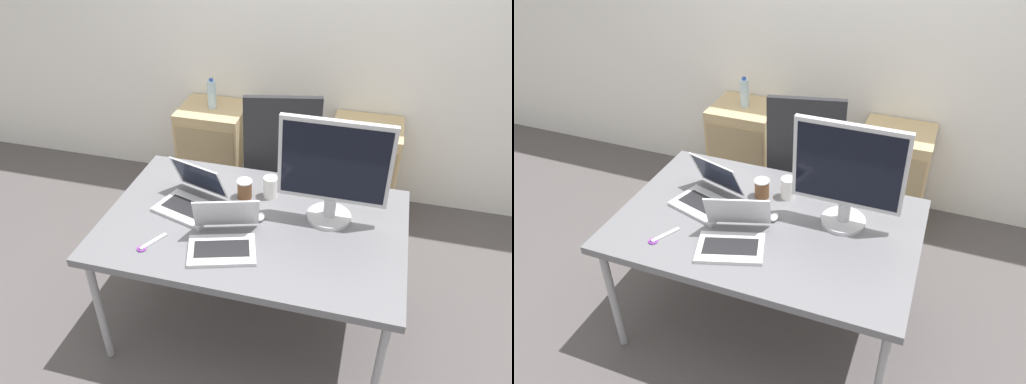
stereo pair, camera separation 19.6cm
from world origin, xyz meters
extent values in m
plane|color=#514C4C|center=(0.00, 0.00, 0.00)|extent=(14.00, 14.00, 0.00)
cube|color=white|center=(0.00, 1.47, 1.30)|extent=(10.00, 0.05, 2.60)
cube|color=slate|center=(0.00, 0.00, 0.69)|extent=(1.47, 0.96, 0.04)
cylinder|color=#99999E|center=(-0.68, -0.42, 0.34)|extent=(0.04, 0.04, 0.67)
cylinder|color=#99999E|center=(0.68, -0.42, 0.34)|extent=(0.04, 0.04, 0.67)
cylinder|color=#99999E|center=(-0.68, 0.42, 0.34)|extent=(0.04, 0.04, 0.67)
cylinder|color=#99999E|center=(0.68, 0.42, 0.34)|extent=(0.04, 0.04, 0.67)
cylinder|color=#232326|center=(-0.06, 0.87, 0.02)|extent=(0.56, 0.56, 0.04)
cylinder|color=gray|center=(-0.06, 0.87, 0.26)|extent=(0.05, 0.05, 0.44)
cube|color=#232326|center=(-0.06, 0.87, 0.48)|extent=(0.57, 0.57, 0.07)
cube|color=#232326|center=(0.00, 0.62, 0.81)|extent=(0.44, 0.14, 0.60)
cube|color=tan|center=(-0.64, 1.22, 0.35)|extent=(0.47, 0.41, 0.70)
cube|color=tan|center=(-0.64, 1.02, 0.35)|extent=(0.43, 0.01, 0.56)
cube|color=tan|center=(0.46, 1.22, 0.35)|extent=(0.47, 0.41, 0.70)
cube|color=tan|center=(0.46, 1.02, 0.35)|extent=(0.43, 0.01, 0.56)
cylinder|color=silver|center=(-0.64, 1.22, 0.80)|extent=(0.06, 0.06, 0.20)
cylinder|color=#3359B2|center=(-0.64, 1.22, 0.91)|extent=(0.03, 0.03, 0.02)
cube|color=silver|center=(-0.35, 0.01, 0.72)|extent=(0.35, 0.29, 0.02)
cube|color=black|center=(-0.35, 0.01, 0.73)|extent=(0.27, 0.18, 0.00)
cube|color=silver|center=(-0.33, 0.15, 0.83)|extent=(0.32, 0.18, 0.20)
cube|color=black|center=(-0.33, 0.14, 0.83)|extent=(0.29, 0.16, 0.18)
cube|color=silver|center=(-0.08, -0.25, 0.72)|extent=(0.36, 0.29, 0.02)
cube|color=black|center=(-0.08, -0.25, 0.73)|extent=(0.27, 0.19, 0.00)
cube|color=silver|center=(-0.10, -0.11, 0.83)|extent=(0.32, 0.18, 0.20)
cube|color=black|center=(-0.10, -0.11, 0.83)|extent=(0.29, 0.16, 0.18)
cylinder|color=#B7B7BC|center=(0.35, 0.13, 0.72)|extent=(0.22, 0.22, 0.02)
cylinder|color=#B7B7BC|center=(0.35, 0.13, 0.78)|extent=(0.06, 0.06, 0.09)
cube|color=#B7B7BC|center=(0.35, 0.13, 1.04)|extent=(0.53, 0.03, 0.42)
cube|color=black|center=(0.35, 0.12, 1.04)|extent=(0.49, 0.00, 0.38)
ellipsoid|color=silver|center=(0.03, 0.03, 0.73)|extent=(0.04, 0.06, 0.03)
cylinder|color=white|center=(0.03, 0.24, 0.77)|extent=(0.08, 0.08, 0.12)
cylinder|color=brown|center=(-0.10, 0.20, 0.76)|extent=(0.08, 0.08, 0.10)
cylinder|color=white|center=(-0.10, 0.20, 0.81)|extent=(0.08, 0.08, 0.01)
cube|color=#B2B2B7|center=(-0.41, -0.27, 0.72)|extent=(0.09, 0.14, 0.01)
torus|color=purple|center=(-0.44, -0.33, 0.72)|extent=(0.06, 0.06, 0.01)
camera|label=1|loc=(0.51, -1.86, 2.22)|focal=35.00mm
camera|label=2|loc=(0.70, -1.80, 2.22)|focal=35.00mm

